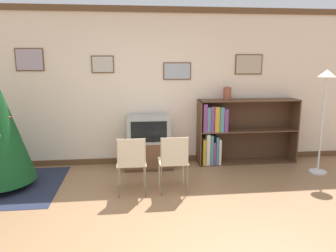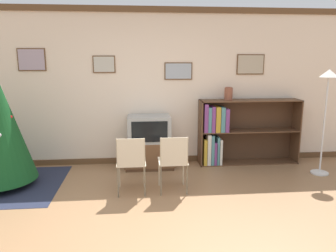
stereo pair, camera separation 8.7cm
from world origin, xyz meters
The scene contains 10 objects.
ground_plane centered at (0.00, 0.00, 0.00)m, with size 24.00×24.00×0.00m, color #936B47.
wall_back centered at (0.00, 2.53, 1.35)m, with size 8.70×0.11×2.70m.
area_rug centered at (-2.18, 1.56, 0.00)m, with size 1.74×1.62×0.01m.
tv_console centered at (0.04, 2.21, 0.23)m, with size 0.84×0.51×0.46m.
television centered at (0.04, 2.21, 0.68)m, with size 0.71×0.49×0.44m.
folding_chair_left centered at (-0.25, 1.09, 0.47)m, with size 0.40×0.40×0.82m.
folding_chair_right centered at (0.33, 1.09, 0.47)m, with size 0.40×0.40×0.82m.
bookshelf centered at (1.48, 2.30, 0.58)m, with size 1.77×0.36×1.14m.
vase centered at (1.43, 2.31, 1.26)m, with size 0.14×0.14×0.23m.
standing_lamp centered at (2.81, 1.62, 1.30)m, with size 0.28×0.28×1.69m.
Camera 2 is at (-0.16, -3.21, 1.86)m, focal length 35.00 mm.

